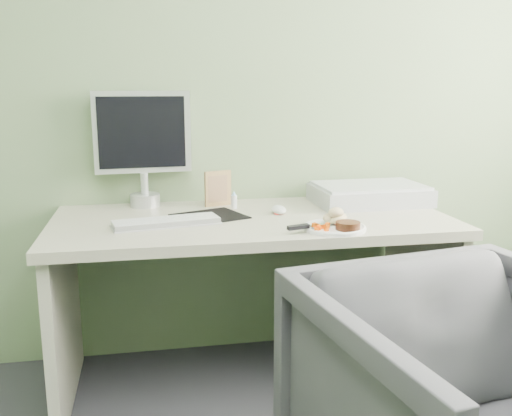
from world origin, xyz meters
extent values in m
plane|color=#6C865E|center=(0.00, 2.00, 1.35)|extent=(3.50, 0.00, 3.50)
cube|color=beige|center=(0.00, 1.62, 0.71)|extent=(1.60, 0.75, 0.04)
cube|color=#B6B19B|center=(-0.76, 1.62, 0.34)|extent=(0.04, 0.70, 0.69)
cube|color=#B6B19B|center=(0.76, 1.62, 0.34)|extent=(0.04, 0.70, 0.69)
cylinder|color=white|center=(0.26, 1.37, 0.74)|extent=(0.23, 0.23, 0.01)
cylinder|color=black|center=(0.30, 1.31, 0.76)|extent=(0.12, 0.12, 0.03)
ellipsoid|color=tan|center=(0.29, 1.41, 0.77)|extent=(0.12, 0.10, 0.06)
cube|color=#FA5605|center=(0.20, 1.32, 0.76)|extent=(0.05, 0.05, 0.03)
cube|color=silver|center=(0.23, 1.37, 0.75)|extent=(0.13, 0.06, 0.01)
cube|color=black|center=(0.12, 1.33, 0.76)|extent=(0.09, 0.04, 0.02)
cube|color=black|center=(-0.17, 1.66, 0.73)|extent=(0.33, 0.31, 0.00)
cube|color=white|center=(-0.35, 1.55, 0.75)|extent=(0.42, 0.19, 0.02)
ellipsoid|color=white|center=(0.12, 1.66, 0.75)|extent=(0.06, 0.10, 0.03)
cube|color=#9A8048|center=(-0.11, 1.87, 0.81)|extent=(0.12, 0.06, 0.16)
cylinder|color=white|center=(-0.05, 1.80, 0.76)|extent=(0.03, 0.03, 0.06)
cone|color=#8FC1E5|center=(-0.05, 1.80, 0.80)|extent=(0.02, 0.02, 0.02)
cube|color=#A4A6AB|center=(0.57, 1.80, 0.77)|extent=(0.50, 0.34, 0.08)
cylinder|color=silver|center=(-0.43, 1.92, 0.76)|extent=(0.13, 0.13, 0.06)
cylinder|color=silver|center=(-0.43, 1.92, 0.83)|extent=(0.03, 0.03, 0.09)
cube|color=silver|center=(-0.43, 1.94, 1.06)|extent=(0.42, 0.07, 0.35)
cube|color=black|center=(-0.43, 1.92, 1.06)|extent=(0.37, 0.03, 0.31)
camera|label=1|loc=(-0.41, -0.59, 1.25)|focal=40.00mm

